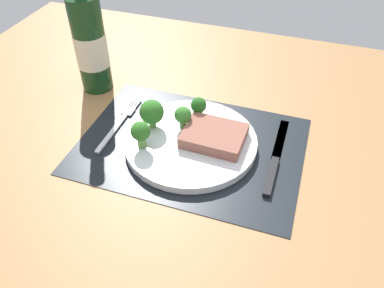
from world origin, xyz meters
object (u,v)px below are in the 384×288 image
Objects in this scene: plate at (191,142)px; fork at (119,123)px; knife at (275,160)px; wine_bottle at (90,44)px; steak at (214,136)px.

plate reaches higher than fork.
knife reaches higher than fork.
knife is at bearing 1.78° from plate.
knife is 0.73× the size of wine_bottle.
plate is 1.16× the size of knife.
plate is 1.39× the size of fork.
steak is at bearing -4.61° from fork.
wine_bottle is at bearing 159.63° from steak.
steak is 0.52× the size of knife.
plate reaches higher than knife.
wine_bottle reaches higher than steak.
plate is 33.00cm from wine_bottle.
plate is at bearing -175.40° from knife.
wine_bottle is (-11.63, 11.79, 10.93)cm from fork.
steak is 0.62× the size of fork.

